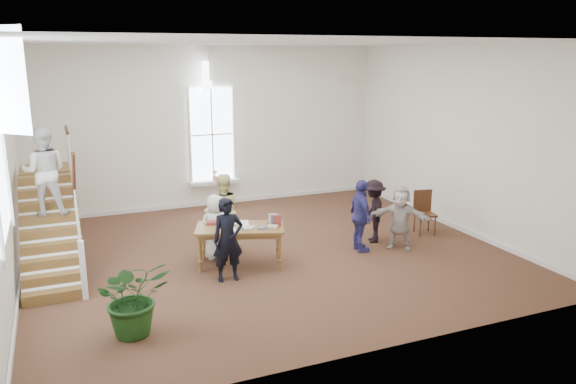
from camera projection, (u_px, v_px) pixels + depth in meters
name	position (u px, v px, depth m)	size (l,w,h in m)	color
ground	(268.00, 253.00, 12.35)	(10.00, 10.00, 0.00)	#4C2D1D
room_shell	(214.00, 192.00, 16.19)	(10.49, 10.00, 10.00)	silver
staircase	(47.00, 193.00, 11.01)	(1.10, 4.10, 2.92)	brown
library_table	(240.00, 231.00, 11.49)	(1.98, 1.44, 0.90)	brown
police_officer	(228.00, 240.00, 10.72)	(0.60, 0.39, 1.64)	black
elderly_woman	(216.00, 227.00, 11.91)	(0.69, 0.45, 1.40)	silver
person_yellow	(222.00, 212.00, 12.43)	(0.84, 0.65, 1.73)	#ECE793
woman_cluster_a	(361.00, 216.00, 12.32)	(0.95, 0.40, 1.62)	navy
woman_cluster_b	(373.00, 211.00, 12.96)	(0.95, 0.55, 1.47)	black
woman_cluster_c	(400.00, 218.00, 12.50)	(1.34, 0.43, 1.44)	beige
floor_plant	(133.00, 297.00, 8.67)	(1.12, 0.97, 1.25)	#163912
side_chair	(424.00, 209.00, 13.63)	(0.55, 0.55, 1.06)	#38200F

